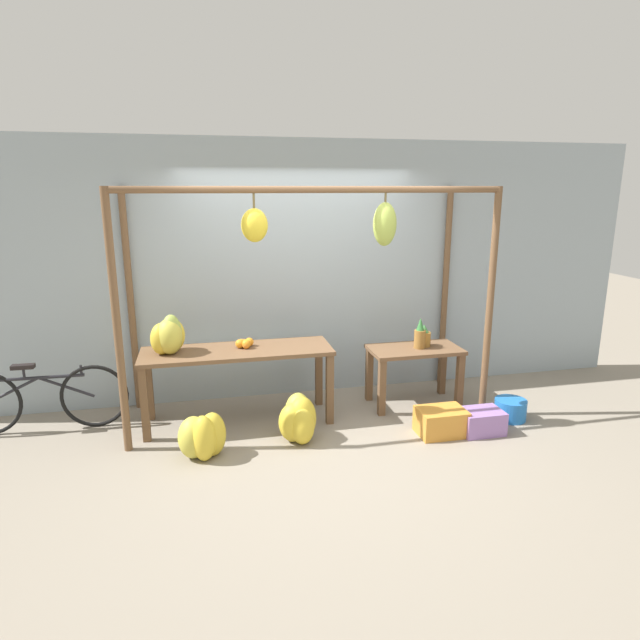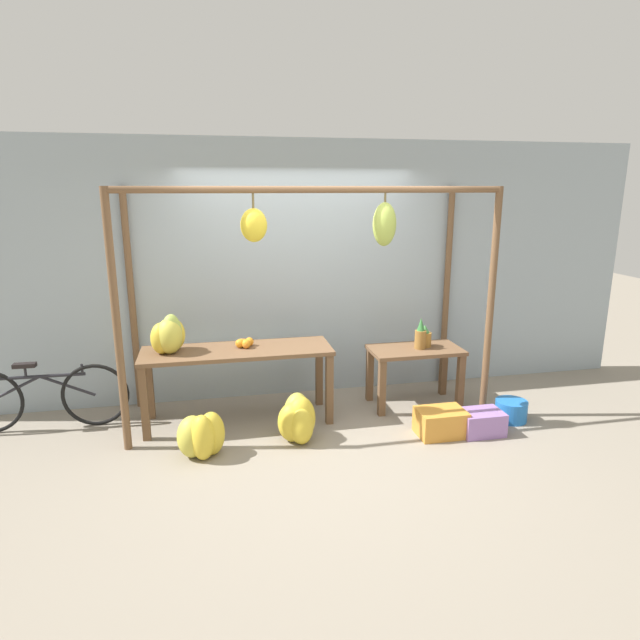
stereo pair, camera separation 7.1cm
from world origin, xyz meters
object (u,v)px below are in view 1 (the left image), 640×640
object	(u,v)px
fruit_crate_white	(441,422)
blue_bucket	(510,409)
banana_pile_ground_right	(299,420)
parked_bicycle	(41,398)
fruit_crate_purple	(481,421)
orange_pile	(244,343)
pineapple_cluster	(422,336)
banana_pile_ground_left	(202,437)
banana_pile_on_table	(169,336)

from	to	relation	value
fruit_crate_white	blue_bucket	world-z (taller)	fruit_crate_white
banana_pile_ground_right	fruit_crate_white	size ratio (longest dim) A/B	1.03
fruit_crate_white	parked_bicycle	size ratio (longest dim) A/B	0.28
fruit_crate_purple	orange_pile	bearing A→B (deg)	159.29
pineapple_cluster	banana_pile_ground_right	distance (m)	1.67
orange_pile	fruit_crate_purple	size ratio (longest dim) A/B	0.46
pineapple_cluster	banana_pile_ground_left	xyz separation A→B (m)	(-2.33, -0.73, -0.57)
blue_bucket	orange_pile	bearing A→B (deg)	166.94
banana_pile_ground_right	fruit_crate_purple	size ratio (longest dim) A/B	1.15
pineapple_cluster	blue_bucket	xyz separation A→B (m)	(0.73, -0.61, -0.65)
pineapple_cluster	blue_bucket	size ratio (longest dim) A/B	1.05
fruit_crate_white	parked_bicycle	world-z (taller)	parked_bicycle
banana_pile_on_table	banana_pile_ground_right	bearing A→B (deg)	-26.20
banana_pile_ground_left	parked_bicycle	size ratio (longest dim) A/B	0.32
parked_bicycle	banana_pile_ground_right	bearing A→B (deg)	-17.19
banana_pile_ground_left	fruit_crate_white	size ratio (longest dim) A/B	1.13
banana_pile_ground_right	fruit_crate_purple	xyz separation A→B (m)	(1.74, -0.23, -0.09)
fruit_crate_white	banana_pile_ground_right	bearing A→B (deg)	172.61
fruit_crate_purple	banana_pile_ground_left	bearing A→B (deg)	177.93
pineapple_cluster	banana_pile_ground_left	bearing A→B (deg)	-162.59
banana_pile_on_table	fruit_crate_purple	xyz separation A→B (m)	(2.88, -0.79, -0.81)
orange_pile	fruit_crate_white	bearing A→B (deg)	-23.34
orange_pile	fruit_crate_purple	xyz separation A→B (m)	(2.17, -0.82, -0.69)
orange_pile	banana_pile_ground_left	xyz separation A→B (m)	(-0.45, -0.72, -0.61)
banana_pile_on_table	banana_pile_ground_left	world-z (taller)	banana_pile_on_table
banana_pile_on_table	parked_bicycle	distance (m)	1.38
orange_pile	banana_pile_ground_right	bearing A→B (deg)	-54.00
banana_pile_ground_right	blue_bucket	xyz separation A→B (m)	(2.18, -0.01, -0.10)
pineapple_cluster	fruit_crate_purple	xyz separation A→B (m)	(0.28, -0.82, -0.64)
banana_pile_on_table	blue_bucket	bearing A→B (deg)	-9.81
parked_bicycle	blue_bucket	bearing A→B (deg)	-9.32
banana_pile_ground_left	parked_bicycle	distance (m)	1.73
banana_pile_ground_right	blue_bucket	size ratio (longest dim) A/B	1.46
banana_pile_ground_right	parked_bicycle	xyz separation A→B (m)	(-2.37, 0.73, 0.13)
fruit_crate_white	fruit_crate_purple	size ratio (longest dim) A/B	1.11
blue_bucket	fruit_crate_purple	xyz separation A→B (m)	(-0.45, -0.21, 0.01)
banana_pile_on_table	banana_pile_ground_right	distance (m)	1.46
banana_pile_ground_right	parked_bicycle	size ratio (longest dim) A/B	0.29
pineapple_cluster	blue_bucket	bearing A→B (deg)	-39.97
banana_pile_on_table	orange_pile	size ratio (longest dim) A/B	2.16
banana_pile_on_table	blue_bucket	distance (m)	3.47
banana_pile_on_table	pineapple_cluster	bearing A→B (deg)	0.83
banana_pile_on_table	banana_pile_ground_right	size ratio (longest dim) A/B	0.87
banana_pile_on_table	parked_bicycle	world-z (taller)	banana_pile_on_table
banana_pile_ground_left	banana_pile_ground_right	xyz separation A→B (m)	(0.88, 0.13, 0.01)
fruit_crate_purple	blue_bucket	bearing A→B (deg)	25.39
parked_bicycle	banana_pile_ground_left	bearing A→B (deg)	-30.09
pineapple_cluster	parked_bicycle	size ratio (longest dim) A/B	0.21
orange_pile	fruit_crate_white	distance (m)	2.05
banana_pile_ground_left	banana_pile_on_table	bearing A→B (deg)	110.73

